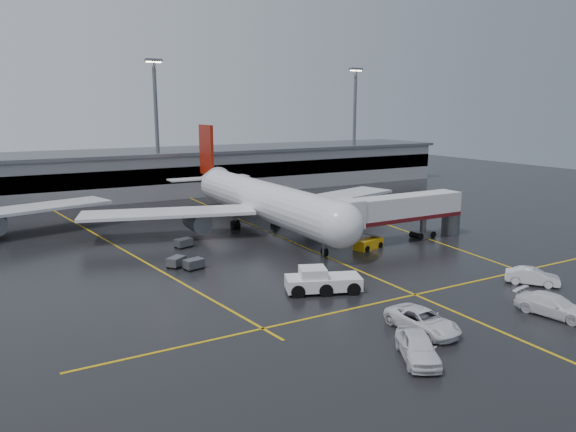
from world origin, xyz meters
TOP-DOWN VIEW (x-y plane):
  - ground at (0.00, 0.00)m, footprint 220.00×220.00m
  - apron_line_centre at (0.00, 0.00)m, footprint 0.25×90.00m
  - apron_line_stop at (0.00, -22.00)m, footprint 60.00×0.25m
  - apron_line_left at (-20.00, 10.00)m, footprint 9.99×69.35m
  - apron_line_right at (18.00, 10.00)m, footprint 7.57×69.64m
  - terminal at (0.00, 47.93)m, footprint 122.00×19.00m
  - light_mast_mid at (-5.00, 42.00)m, footprint 3.00×1.20m
  - light_mast_right at (40.00, 42.00)m, footprint 3.00×1.20m
  - main_airliner at (0.00, 9.70)m, footprint 48.80×45.60m
  - jet_bridge at (11.87, -6.00)m, footprint 19.90×3.40m
  - pushback_tractor at (-7.02, -17.12)m, footprint 7.40×5.08m
  - belt_loader at (6.46, -6.82)m, footprint 4.20×2.65m
  - service_van_a at (-5.15, -28.37)m, footprint 3.19×6.29m
  - service_van_b at (6.34, -31.29)m, footprint 3.62×6.40m
  - service_van_c at (11.81, -25.33)m, footprint 4.31×4.90m
  - service_van_d at (-8.74, -31.69)m, footprint 4.52×5.85m
  - baggage_cart_a at (-14.86, -4.61)m, footprint 2.26×1.76m
  - baggage_cart_b at (-16.20, -2.89)m, footprint 2.38×2.25m
  - baggage_cart_c at (-12.89, 4.60)m, footprint 2.31×1.86m

SIDE VIEW (x-z plane):
  - ground at x=0.00m, z-range 0.00..0.00m
  - apron_line_centre at x=0.00m, z-range 0.00..0.02m
  - apron_line_stop at x=0.00m, z-range 0.00..0.02m
  - apron_line_left at x=-20.00m, z-range 0.00..0.02m
  - apron_line_right at x=18.00m, z-range 0.00..0.02m
  - belt_loader at x=6.46m, z-range -0.63..1.85m
  - baggage_cart_a at x=-14.86m, z-range 0.07..1.19m
  - baggage_cart_b at x=-16.20m, z-range 0.07..1.19m
  - baggage_cart_c at x=-12.89m, z-range 0.07..1.19m
  - service_van_c at x=11.81m, z-range 0.00..1.60m
  - service_van_a at x=-5.15m, z-range 0.00..1.70m
  - service_van_b at x=6.34m, z-range 0.00..1.75m
  - service_van_d at x=-8.74m, z-range 0.00..1.86m
  - pushback_tractor at x=-7.02m, z-range -0.25..2.20m
  - jet_bridge at x=11.87m, z-range 0.91..6.96m
  - main_airliner at x=0.00m, z-range -2.84..11.26m
  - terminal at x=0.00m, z-range 0.02..8.62m
  - light_mast_mid at x=-5.00m, z-range 1.75..27.20m
  - light_mast_right at x=40.00m, z-range 1.75..27.20m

